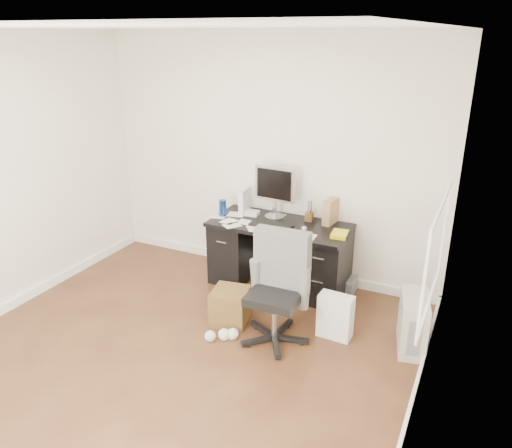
{
  "coord_description": "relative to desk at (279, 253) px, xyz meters",
  "views": [
    {
      "loc": [
        2.23,
        -2.97,
        2.67
      ],
      "look_at": [
        0.23,
        1.2,
        0.89
      ],
      "focal_mm": 35.0,
      "sensor_mm": 36.0,
      "label": 1
    }
  ],
  "objects": [
    {
      "name": "room_shell",
      "position": [
        -0.27,
        -1.62,
        1.26
      ],
      "size": [
        4.02,
        4.02,
        2.71
      ],
      "color": "silver",
      "rests_on": "ground"
    },
    {
      "name": "travel_mug",
      "position": [
        -0.67,
        -0.05,
        0.44
      ],
      "size": [
        0.08,
        0.08,
        0.18
      ],
      "primitive_type": "cylinder",
      "rotation": [
        0.0,
        0.0,
        0.03
      ],
      "color": "#163B9C",
      "rests_on": "desk"
    },
    {
      "name": "computer_mouse",
      "position": [
        0.32,
        -0.12,
        0.38
      ],
      "size": [
        0.09,
        0.09,
        0.07
      ],
      "primitive_type": "sphere",
      "rotation": [
        0.0,
        0.0,
        0.35
      ],
      "color": "#AAA9AD",
      "rests_on": "desk"
    },
    {
      "name": "pc_tower",
      "position": [
        1.54,
        -0.56,
        -0.15
      ],
      "size": [
        0.33,
        0.54,
        0.51
      ],
      "primitive_type": "cube",
      "rotation": [
        0.0,
        0.0,
        0.22
      ],
      "color": "#A8A398",
      "rests_on": "ground"
    },
    {
      "name": "wicker_basket",
      "position": [
        -0.13,
        -0.89,
        -0.23
      ],
      "size": [
        0.4,
        0.4,
        0.34
      ],
      "primitive_type": "cube",
      "rotation": [
        0.0,
        0.0,
        0.18
      ],
      "color": "#452D14",
      "rests_on": "ground"
    },
    {
      "name": "shopping_bag",
      "position": [
        0.87,
        -0.7,
        -0.19
      ],
      "size": [
        0.33,
        0.24,
        0.43
      ],
      "primitive_type": "cube",
      "rotation": [
        0.0,
        0.0,
        -0.05
      ],
      "color": "white",
      "rests_on": "ground"
    },
    {
      "name": "paper_remote",
      "position": [
        0.05,
        -0.26,
        0.36
      ],
      "size": [
        0.34,
        0.31,
        0.02
      ],
      "primitive_type": null,
      "rotation": [
        0.0,
        0.0,
        -0.35
      ],
      "color": "silver",
      "rests_on": "desk"
    },
    {
      "name": "desk_printer",
      "position": [
        0.68,
        0.18,
        -0.31
      ],
      "size": [
        0.29,
        0.24,
        0.17
      ],
      "primitive_type": "cube",
      "rotation": [
        0.0,
        0.0,
        -0.0
      ],
      "color": "slate",
      "rests_on": "ground"
    },
    {
      "name": "office_chair",
      "position": [
        0.39,
        -1.01,
        0.12
      ],
      "size": [
        0.6,
        0.6,
        1.04
      ],
      "primitive_type": null,
      "rotation": [
        0.0,
        0.0,
        0.03
      ],
      "color": "#4D504D",
      "rests_on": "ground"
    },
    {
      "name": "yellow_book",
      "position": [
        0.69,
        -0.06,
        0.37
      ],
      "size": [
        0.19,
        0.23,
        0.04
      ],
      "primitive_type": "cube",
      "rotation": [
        0.0,
        0.0,
        0.1
      ],
      "color": "yellow",
      "rests_on": "desk"
    },
    {
      "name": "desk",
      "position": [
        0.0,
        0.0,
        0.0
      ],
      "size": [
        1.5,
        0.7,
        0.75
      ],
      "color": "black",
      "rests_on": "ground"
    },
    {
      "name": "pen_cup",
      "position": [
        0.26,
        0.21,
        0.47
      ],
      "size": [
        0.1,
        0.1,
        0.23
      ],
      "primitive_type": null,
      "rotation": [
        0.0,
        0.0,
        0.07
      ],
      "color": "brown",
      "rests_on": "desk"
    },
    {
      "name": "keyboard",
      "position": [
        -0.05,
        -0.13,
        0.36
      ],
      "size": [
        0.46,
        0.17,
        0.03
      ],
      "primitive_type": "cube",
      "rotation": [
        0.0,
        0.0,
        0.03
      ],
      "color": "black",
      "rests_on": "desk"
    },
    {
      "name": "magazine_file",
      "position": [
        0.48,
        0.23,
        0.49
      ],
      "size": [
        0.14,
        0.24,
        0.27
      ],
      "primitive_type": "cube",
      "rotation": [
        0.0,
        0.0,
        -0.12
      ],
      "color": "#A98751",
      "rests_on": "desk"
    },
    {
      "name": "ground",
      "position": [
        -0.3,
        -1.65,
        -0.4
      ],
      "size": [
        4.0,
        4.0,
        0.0
      ],
      "primitive_type": "plane",
      "color": "#402114",
      "rests_on": "ground"
    },
    {
      "name": "white_binder",
      "position": [
        -0.49,
        0.13,
        0.49
      ],
      "size": [
        0.13,
        0.25,
        0.28
      ],
      "primitive_type": "cube",
      "rotation": [
        0.0,
        0.0,
        0.09
      ],
      "color": "silver",
      "rests_on": "desk"
    },
    {
      "name": "loose_papers",
      "position": [
        -0.2,
        -0.05,
        0.35
      ],
      "size": [
        1.1,
        0.6,
        0.0
      ],
      "primitive_type": null,
      "color": "silver",
      "rests_on": "desk"
    },
    {
      "name": "lcd_monitor",
      "position": [
        -0.12,
        0.14,
        0.65
      ],
      "size": [
        0.49,
        0.3,
        0.59
      ],
      "primitive_type": null,
      "rotation": [
        0.0,
        0.0,
        -0.08
      ],
      "color": "#AAA9AD",
      "rests_on": "desk"
    }
  ]
}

